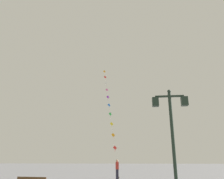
# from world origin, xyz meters

# --- Properties ---
(twin_lantern_lamp_post) EXTENTS (1.55, 0.28, 4.73)m
(twin_lantern_lamp_post) POSITION_xyz_m (1.79, 9.39, 3.29)
(twin_lantern_lamp_post) COLOR #1E2D23
(twin_lantern_lamp_post) RESTS_ON ground_plane
(kite_train) EXTENTS (3.44, 12.55, 16.08)m
(kite_train) POSITION_xyz_m (-3.11, 28.27, 8.58)
(kite_train) COLOR brown
(kite_train) RESTS_ON ground_plane
(kite_flyer) EXTENTS (0.31, 0.63, 1.71)m
(kite_flyer) POSITION_xyz_m (-1.46, 20.24, 0.90)
(kite_flyer) COLOR #1E1E2D
(kite_flyer) RESTS_ON ground_plane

